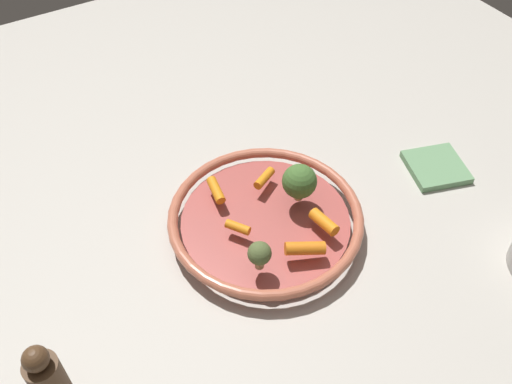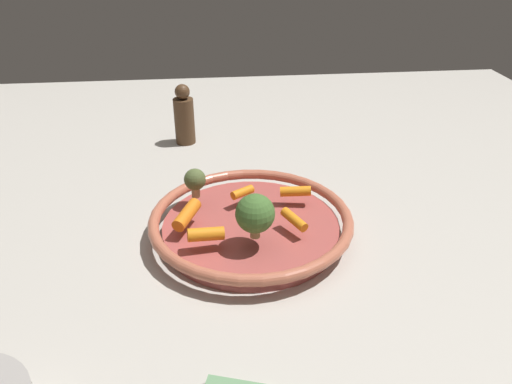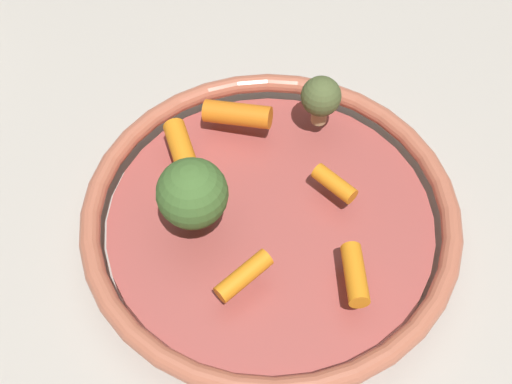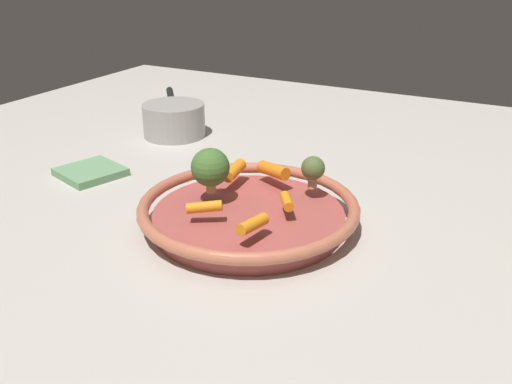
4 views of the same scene
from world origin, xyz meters
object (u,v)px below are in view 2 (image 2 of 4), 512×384
(baby_carrot_back, at_px, (187,215))
(broccoli_floret_large, at_px, (195,180))
(serving_bowl, at_px, (251,224))
(baby_carrot_near_rim, at_px, (206,234))
(baby_carrot_left, at_px, (295,191))
(broccoli_floret_edge, at_px, (256,214))
(pepper_mill, at_px, (184,117))
(baby_carrot_center, at_px, (242,192))
(baby_carrot_right, at_px, (294,219))

(baby_carrot_back, xyz_separation_m, broccoli_floret_large, (0.01, 0.08, 0.02))
(serving_bowl, height_order, baby_carrot_near_rim, baby_carrot_near_rim)
(baby_carrot_left, relative_size, broccoli_floret_large, 1.02)
(broccoli_floret_edge, xyz_separation_m, pepper_mill, (-0.12, 0.47, -0.02))
(baby_carrot_center, xyz_separation_m, pepper_mill, (-0.11, 0.34, 0.01))
(baby_carrot_right, relative_size, baby_carrot_back, 0.80)
(baby_carrot_center, xyz_separation_m, baby_carrot_right, (0.07, -0.10, 0.00))
(baby_carrot_near_rim, height_order, pepper_mill, pepper_mill)
(baby_carrot_right, distance_m, baby_carrot_back, 0.17)
(baby_carrot_right, relative_size, broccoli_floret_edge, 0.72)
(serving_bowl, xyz_separation_m, baby_carrot_right, (0.07, -0.04, 0.03))
(baby_carrot_back, height_order, broccoli_floret_edge, broccoli_floret_edge)
(broccoli_floret_large, bearing_deg, serving_bowl, -36.54)
(baby_carrot_center, distance_m, pepper_mill, 0.36)
(broccoli_floret_edge, distance_m, pepper_mill, 0.49)
(broccoli_floret_large, relative_size, broccoli_floret_edge, 0.73)
(baby_carrot_left, relative_size, broccoli_floret_edge, 0.74)
(serving_bowl, distance_m, pepper_mill, 0.42)
(baby_carrot_near_rim, height_order, baby_carrot_left, baby_carrot_near_rim)
(baby_carrot_right, height_order, pepper_mill, pepper_mill)
(baby_carrot_center, height_order, baby_carrot_left, baby_carrot_left)
(baby_carrot_back, relative_size, broccoli_floret_edge, 0.90)
(serving_bowl, bearing_deg, broccoli_floret_edge, -88.33)
(baby_carrot_near_rim, height_order, baby_carrot_center, baby_carrot_near_rim)
(serving_bowl, relative_size, broccoli_floret_large, 6.43)
(serving_bowl, bearing_deg, baby_carrot_right, -29.67)
(baby_carrot_right, bearing_deg, broccoli_floret_edge, -154.97)
(baby_carrot_left, height_order, broccoli_floret_edge, broccoli_floret_edge)
(baby_carrot_center, height_order, baby_carrot_back, baby_carrot_back)
(baby_carrot_right, height_order, baby_carrot_left, same)
(baby_carrot_near_rim, xyz_separation_m, pepper_mill, (-0.04, 0.47, 0.01))
(serving_bowl, bearing_deg, broccoli_floret_large, 143.46)
(baby_carrot_right, xyz_separation_m, broccoli_floret_large, (-0.15, 0.10, 0.02))
(broccoli_floret_large, bearing_deg, baby_carrot_back, -100.50)
(baby_carrot_right, relative_size, broccoli_floret_large, 0.98)
(baby_carrot_center, xyz_separation_m, baby_carrot_left, (0.09, -0.01, 0.00))
(baby_carrot_near_rim, xyz_separation_m, broccoli_floret_large, (-0.02, 0.13, 0.02))
(baby_carrot_right, height_order, baby_carrot_back, baby_carrot_back)
(baby_carrot_left, distance_m, broccoli_floret_large, 0.17)
(broccoli_floret_large, bearing_deg, baby_carrot_near_rim, -83.52)
(baby_carrot_right, height_order, broccoli_floret_large, broccoli_floret_large)
(broccoli_floret_large, height_order, pepper_mill, pepper_mill)
(serving_bowl, bearing_deg, baby_carrot_back, -174.74)
(baby_carrot_left, bearing_deg, serving_bowl, -148.23)
(baby_carrot_back, bearing_deg, pepper_mill, 91.70)
(baby_carrot_center, distance_m, broccoli_floret_edge, 0.13)
(serving_bowl, distance_m, baby_carrot_near_rim, 0.10)
(baby_carrot_near_rim, distance_m, pepper_mill, 0.47)
(baby_carrot_left, xyz_separation_m, broccoli_floret_large, (-0.17, 0.02, 0.02))
(baby_carrot_center, bearing_deg, baby_carrot_near_rim, -117.25)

